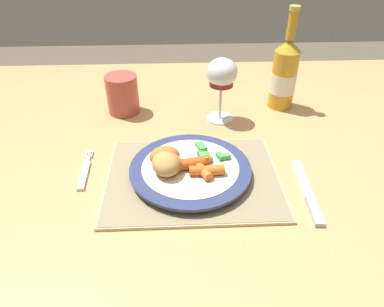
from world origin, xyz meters
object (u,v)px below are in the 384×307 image
(table_knife, at_px, (309,196))
(bottle, at_px, (284,74))
(wine_glass, at_px, (222,76))
(drinking_cup, at_px, (122,93))
(dining_table, at_px, (185,163))
(dinner_plate, at_px, (190,170))
(fork, at_px, (85,172))

(table_knife, height_order, bottle, bottle)
(wine_glass, distance_m, drinking_cup, 0.26)
(wine_glass, xyz_separation_m, drinking_cup, (-0.24, 0.05, -0.06))
(dining_table, relative_size, dinner_plate, 6.36)
(table_knife, bearing_deg, bottle, 84.14)
(dinner_plate, distance_m, wine_glass, 0.26)
(dining_table, xyz_separation_m, table_knife, (0.22, -0.22, 0.08))
(dinner_plate, xyz_separation_m, table_knife, (0.21, -0.07, -0.01))
(fork, bearing_deg, dinner_plate, -5.40)
(dinner_plate, relative_size, fork, 1.85)
(table_knife, bearing_deg, dining_table, 135.23)
(wine_glass, relative_size, drinking_cup, 1.60)
(drinking_cup, bearing_deg, wine_glass, -11.69)
(dinner_plate, distance_m, bottle, 0.39)
(fork, relative_size, wine_glass, 0.81)
(dining_table, bearing_deg, bottle, 28.26)
(bottle, bearing_deg, dinner_plate, -130.83)
(dining_table, distance_m, wine_glass, 0.23)
(table_knife, distance_m, drinking_cup, 0.51)
(dining_table, xyz_separation_m, drinking_cup, (-0.15, 0.13, 0.13))
(drinking_cup, bearing_deg, table_knife, -42.78)
(bottle, distance_m, drinking_cup, 0.41)
(dining_table, relative_size, table_knife, 8.22)
(dinner_plate, bearing_deg, bottle, 49.17)
(table_knife, distance_m, bottle, 0.37)
(fork, xyz_separation_m, wine_glass, (0.29, 0.21, 0.11))
(dining_table, relative_size, drinking_cup, 15.28)
(dining_table, relative_size, bottle, 5.91)
(dinner_plate, bearing_deg, dining_table, 93.10)
(bottle, bearing_deg, fork, -149.58)
(dining_table, xyz_separation_m, bottle, (0.26, 0.14, 0.17))
(table_knife, height_order, drinking_cup, drinking_cup)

